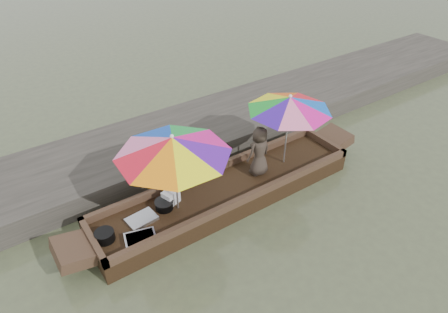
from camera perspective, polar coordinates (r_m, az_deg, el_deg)
water at (r=7.94m, az=0.41°, el=-6.28°), size 80.00×80.00×0.00m
dock at (r=9.32m, az=-7.34°, el=2.28°), size 22.00×2.20×0.50m
boat_hull at (r=7.82m, az=0.42°, el=-5.31°), size 5.37×1.20×0.35m
cooking_pot at (r=6.92m, az=-16.68°, el=-10.82°), size 0.32×0.32×0.17m
tray_crayfish at (r=6.79m, az=-11.85°, el=-11.44°), size 0.58×0.47×0.09m
tray_scallop at (r=7.14m, az=-11.69°, el=-8.76°), size 0.54×0.40×0.06m
charcoal_grill at (r=7.27m, az=-8.55°, el=-6.89°), size 0.32×0.32×0.15m
supply_bag at (r=7.34m, az=-7.60°, el=-5.75°), size 0.34×0.30×0.26m
vendor at (r=7.79m, az=5.05°, el=0.78°), size 0.53×0.36×1.05m
umbrella_bow at (r=6.81m, az=-6.99°, el=-2.45°), size 2.52×2.52×1.55m
umbrella_stern at (r=8.04m, az=8.97°, el=3.74°), size 1.93×1.93×1.55m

